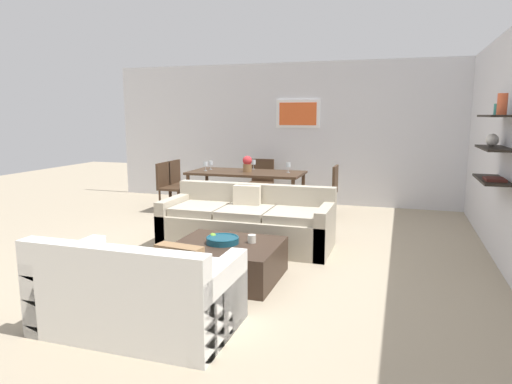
% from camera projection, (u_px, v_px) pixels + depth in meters
% --- Properties ---
extents(ground_plane, '(18.00, 18.00, 0.00)m').
position_uv_depth(ground_plane, '(239.00, 252.00, 5.73)').
color(ground_plane, tan).
extents(back_wall_unit, '(8.40, 0.09, 2.70)m').
position_uv_depth(back_wall_unit, '(315.00, 134.00, 8.73)').
color(back_wall_unit, silver).
rests_on(back_wall_unit, ground).
extents(right_wall_shelf_unit, '(0.34, 8.20, 2.70)m').
position_uv_depth(right_wall_shelf_unit, '(507.00, 147.00, 5.15)').
color(right_wall_shelf_unit, silver).
rests_on(right_wall_shelf_unit, ground).
extents(sofa_beige, '(2.21, 0.90, 0.78)m').
position_uv_depth(sofa_beige, '(247.00, 224.00, 5.99)').
color(sofa_beige, '#B2A893').
rests_on(sofa_beige, ground).
extents(loveseat_white, '(1.53, 0.90, 0.78)m').
position_uv_depth(loveseat_white, '(138.00, 294.00, 3.64)').
color(loveseat_white, white).
rests_on(loveseat_white, ground).
extents(coffee_table, '(1.09, 0.96, 0.38)m').
position_uv_depth(coffee_table, '(227.00, 261.00, 4.80)').
color(coffee_table, '#38281E').
rests_on(coffee_table, ground).
extents(decorative_bowl, '(0.34, 0.34, 0.07)m').
position_uv_depth(decorative_bowl, '(223.00, 240.00, 4.77)').
color(decorative_bowl, navy).
rests_on(decorative_bowl, coffee_table).
extents(candle_jar, '(0.09, 0.09, 0.08)m').
position_uv_depth(candle_jar, '(252.00, 239.00, 4.79)').
color(candle_jar, silver).
rests_on(candle_jar, coffee_table).
extents(apple_on_coffee_table, '(0.08, 0.08, 0.08)m').
position_uv_depth(apple_on_coffee_table, '(213.00, 237.00, 4.87)').
color(apple_on_coffee_table, '#669E2D').
rests_on(apple_on_coffee_table, coffee_table).
extents(dining_table, '(1.95, 0.91, 0.75)m').
position_uv_depth(dining_table, '(246.00, 176.00, 7.82)').
color(dining_table, '#422D1E').
rests_on(dining_table, ground).
extents(dining_chair_left_near, '(0.44, 0.44, 0.88)m').
position_uv_depth(dining_chair_left_near, '(169.00, 184.00, 8.07)').
color(dining_chair_left_near, '#422D1E').
rests_on(dining_chair_left_near, ground).
extents(dining_chair_right_far, '(0.44, 0.44, 0.88)m').
position_uv_depth(dining_chair_right_far, '(328.00, 188.00, 7.62)').
color(dining_chair_right_far, '#422D1E').
rests_on(dining_chair_right_far, ground).
extents(dining_chair_head, '(0.44, 0.44, 0.88)m').
position_uv_depth(dining_chair_head, '(261.00, 179.00, 8.66)').
color(dining_chair_head, '#422D1E').
rests_on(dining_chair_head, ground).
extents(dining_chair_left_far, '(0.44, 0.44, 0.88)m').
position_uv_depth(dining_chair_left_far, '(180.00, 181.00, 8.45)').
color(dining_chair_left_far, '#422D1E').
rests_on(dining_chair_left_far, ground).
extents(wine_glass_left_far, '(0.08, 0.08, 0.15)m').
position_uv_depth(wine_glass_left_far, '(211.00, 163.00, 8.11)').
color(wine_glass_left_far, silver).
rests_on(wine_glass_left_far, dining_table).
extents(wine_glass_left_near, '(0.08, 0.08, 0.16)m').
position_uv_depth(wine_glass_left_near, '(205.00, 164.00, 7.90)').
color(wine_glass_left_near, silver).
rests_on(wine_glass_left_near, dining_table).
extents(wine_glass_right_far, '(0.07, 0.07, 0.16)m').
position_uv_depth(wine_glass_right_far, '(288.00, 165.00, 7.68)').
color(wine_glass_right_far, silver).
rests_on(wine_glass_right_far, dining_table).
extents(wine_glass_head, '(0.08, 0.08, 0.17)m').
position_uv_depth(wine_glass_head, '(253.00, 162.00, 8.16)').
color(wine_glass_head, silver).
rests_on(wine_glass_head, dining_table).
extents(centerpiece_vase, '(0.16, 0.16, 0.28)m').
position_uv_depth(centerpiece_vase, '(247.00, 164.00, 7.75)').
color(centerpiece_vase, olive).
rests_on(centerpiece_vase, dining_table).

